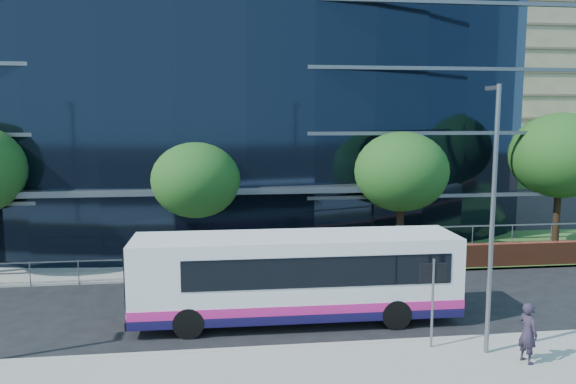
{
  "coord_description": "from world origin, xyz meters",
  "views": [
    {
      "loc": [
        -1.99,
        -17.48,
        7.23
      ],
      "look_at": [
        1.25,
        8.0,
        3.77
      ],
      "focal_mm": 35.0,
      "sensor_mm": 36.0,
      "label": 1
    }
  ],
  "objects": [
    {
      "name": "ground",
      "position": [
        0.0,
        0.0,
        0.0
      ],
      "size": [
        200.0,
        200.0,
        0.0
      ],
      "primitive_type": "plane",
      "color": "black",
      "rests_on": "ground"
    },
    {
      "name": "kerb",
      "position": [
        0.0,
        -1.0,
        0.08
      ],
      "size": [
        80.0,
        0.25,
        0.16
      ],
      "primitive_type": "cube",
      "color": "gray",
      "rests_on": "ground"
    },
    {
      "name": "yellow_line_outer",
      "position": [
        0.0,
        -0.8,
        0.01
      ],
      "size": [
        80.0,
        0.08,
        0.01
      ],
      "primitive_type": "cube",
      "color": "gold",
      "rests_on": "ground"
    },
    {
      "name": "yellow_line_inner",
      "position": [
        0.0,
        -0.65,
        0.01
      ],
      "size": [
        80.0,
        0.08,
        0.01
      ],
      "primitive_type": "cube",
      "color": "gold",
      "rests_on": "ground"
    },
    {
      "name": "far_forecourt",
      "position": [
        -6.0,
        11.0,
        0.05
      ],
      "size": [
        50.0,
        8.0,
        0.1
      ],
      "primitive_type": "cube",
      "color": "gray",
      "rests_on": "ground"
    },
    {
      "name": "glass_office",
      "position": [
        -4.0,
        20.85,
        8.0
      ],
      "size": [
        44.0,
        23.1,
        16.0
      ],
      "color": "black",
      "rests_on": "ground"
    },
    {
      "name": "guard_railings",
      "position": [
        -8.0,
        7.0,
        0.82
      ],
      "size": [
        24.0,
        0.05,
        1.1
      ],
      "color": "slate",
      "rests_on": "ground"
    },
    {
      "name": "apartment_block",
      "position": [
        32.0,
        57.21,
        11.11
      ],
      "size": [
        60.0,
        42.0,
        30.0
      ],
      "color": "#2D511E",
      "rests_on": "ground"
    },
    {
      "name": "street_sign",
      "position": [
        4.5,
        -1.59,
        2.15
      ],
      "size": [
        0.85,
        0.09,
        2.8
      ],
      "color": "slate",
      "rests_on": "pavement_near"
    },
    {
      "name": "tree_far_b",
      "position": [
        -3.0,
        9.5,
        4.21
      ],
      "size": [
        4.29,
        4.29,
        6.05
      ],
      "color": "black",
      "rests_on": "ground"
    },
    {
      "name": "tree_far_c",
      "position": [
        7.0,
        9.0,
        4.54
      ],
      "size": [
        4.62,
        4.62,
        6.51
      ],
      "color": "black",
      "rests_on": "ground"
    },
    {
      "name": "tree_far_d",
      "position": [
        16.0,
        10.0,
        5.19
      ],
      "size": [
        5.28,
        5.28,
        7.44
      ],
      "color": "black",
      "rests_on": "ground"
    },
    {
      "name": "tree_dist_e",
      "position": [
        24.0,
        40.0,
        4.54
      ],
      "size": [
        4.62,
        4.62,
        6.51
      ],
      "color": "black",
      "rests_on": "ground"
    },
    {
      "name": "streetlight_east",
      "position": [
        6.0,
        -2.17,
        4.44
      ],
      "size": [
        0.15,
        0.77,
        8.0
      ],
      "color": "slate",
      "rests_on": "pavement_near"
    },
    {
      "name": "city_bus",
      "position": [
        0.82,
        1.56,
        1.64
      ],
      "size": [
        11.47,
        2.75,
        3.09
      ],
      "rotation": [
        0.0,
        0.0,
        -0.01
      ],
      "color": "silver",
      "rests_on": "ground"
    },
    {
      "name": "pedestrian",
      "position": [
        6.84,
        -2.99,
        1.04
      ],
      "size": [
        0.57,
        0.74,
        1.79
      ],
      "primitive_type": "imported",
      "rotation": [
        0.0,
        0.0,
        1.81
      ],
      "color": "#292132",
      "rests_on": "pavement_near"
    }
  ]
}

